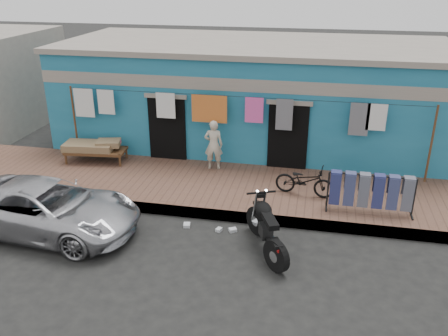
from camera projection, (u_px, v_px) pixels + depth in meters
The scene contains 14 objects.
ground at pixel (205, 256), 9.82m from camera, with size 80.00×80.00×0.00m, color black.
sidewalk at pixel (232, 189), 12.48m from camera, with size 28.00×3.00×0.25m, color brown.
curb at pixel (220, 215), 11.17m from camera, with size 28.00×0.10×0.25m, color gray.
building at pixel (255, 94), 15.46m from camera, with size 12.20×5.20×3.36m.
clothesline at pixel (224, 113), 13.03m from camera, with size 10.06×0.06×2.10m.
car at pixel (47, 207), 10.52m from camera, with size 1.94×4.26×1.20m, color silver.
seated_person at pixel (214, 145), 13.18m from camera, with size 0.51×0.34×1.41m, color beige.
bicycle at pixel (305, 177), 11.72m from camera, with size 0.51×1.45×0.94m, color black.
motorcycle at pixel (267, 227), 9.77m from camera, with size 1.27×1.89×1.15m, color black, non-canonical shape.
charpoy at pixel (96, 151), 13.84m from camera, with size 1.89×1.05×0.61m, color brown, non-canonical shape.
jeans_rack at pixel (370, 192), 10.91m from camera, with size 2.03×0.42×0.97m, color black, non-canonical shape.
litter_a at pixel (233, 230), 10.72m from camera, with size 0.17×0.13×0.07m, color silver.
litter_b at pixel (219, 230), 10.73m from camera, with size 0.15×0.11×0.07m, color silver.
litter_c at pixel (187, 225), 10.92m from camera, with size 0.18×0.15×0.07m, color silver.
Camera 1 is at (2.08, -8.07, 5.53)m, focal length 38.00 mm.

